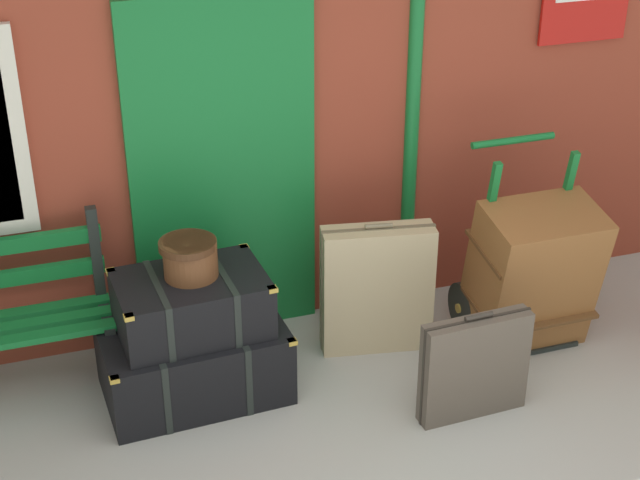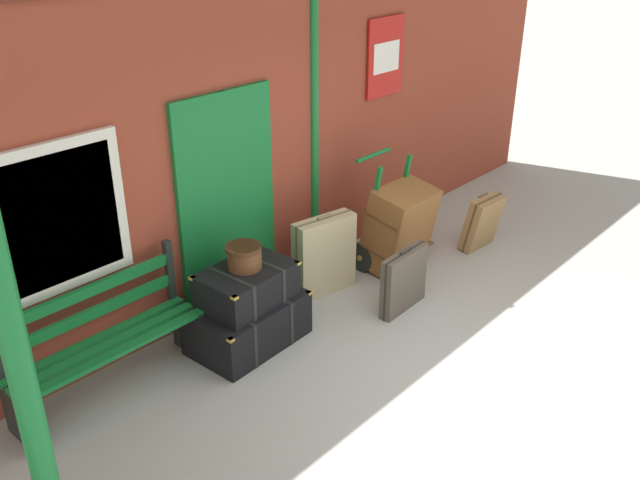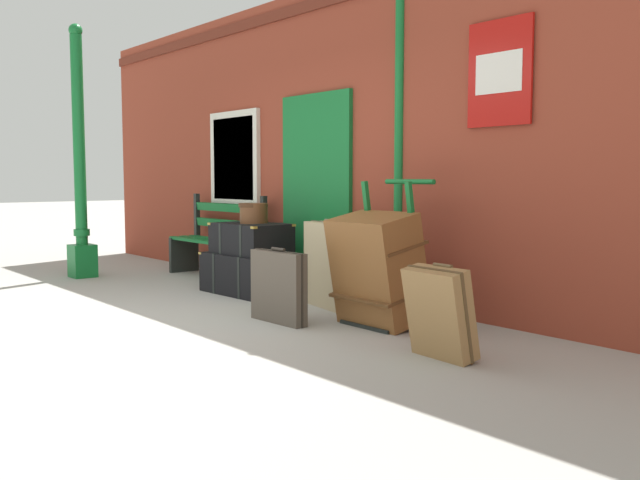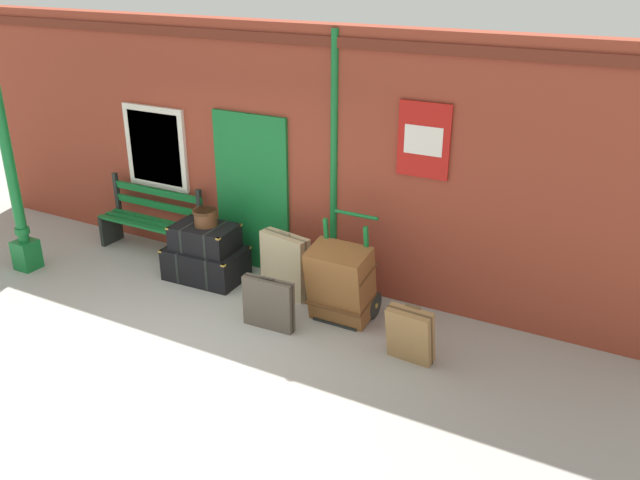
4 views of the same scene
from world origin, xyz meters
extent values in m
plane|color=#A3A099|center=(0.00, 0.00, 0.00)|extent=(60.00, 60.00, 0.00)
cube|color=brown|center=(0.00, 2.60, 1.60)|extent=(10.40, 0.30, 3.20)
cube|color=#146B2D|center=(-0.32, 2.43, 1.05)|extent=(1.10, 0.05, 2.10)
cube|color=#0C401B|center=(-0.32, 2.41, 1.05)|extent=(0.06, 0.02, 2.10)
cube|color=silver|center=(-1.89, 2.43, 1.45)|extent=(1.04, 0.06, 1.16)
cube|color=silver|center=(-1.89, 2.41, 1.45)|extent=(0.88, 0.02, 1.00)
cylinder|color=#146B2D|center=(0.88, 2.45, 1.60)|extent=(0.09, 0.09, 3.14)
cube|color=#B7140F|center=(1.99, 2.43, 2.05)|extent=(0.60, 0.02, 0.84)
cube|color=white|center=(1.99, 2.41, 2.05)|extent=(0.44, 0.01, 0.32)
cylinder|color=#146B2D|center=(-2.97, 0.90, 1.66)|extent=(0.14, 0.14, 2.52)
cube|color=#146B2D|center=(-1.86, 1.96, 0.45)|extent=(1.60, 0.09, 0.04)
cube|color=#146B2D|center=(-1.86, 2.10, 0.45)|extent=(1.60, 0.09, 0.04)
cube|color=#146B2D|center=(-1.86, 2.24, 0.45)|extent=(1.60, 0.09, 0.04)
cube|color=#146B2D|center=(-1.86, 2.30, 0.65)|extent=(1.60, 0.05, 0.10)
cube|color=#146B2D|center=(-1.86, 2.30, 0.85)|extent=(1.60, 0.05, 0.10)
cube|color=black|center=(-2.62, 2.10, 0.23)|extent=(0.06, 0.40, 0.45)
cube|color=black|center=(-1.10, 2.10, 0.23)|extent=(0.06, 0.40, 0.45)
cube|color=black|center=(-1.10, 2.30, 0.73)|extent=(0.06, 0.06, 0.56)
cube|color=black|center=(-0.67, 1.82, 0.21)|extent=(1.03, 0.68, 0.42)
cube|color=black|center=(-0.89, 1.81, 0.21)|extent=(0.07, 0.65, 0.43)
cube|color=black|center=(-0.44, 1.83, 0.21)|extent=(0.07, 0.65, 0.43)
cube|color=#B79338|center=(-1.14, 1.50, 0.41)|extent=(0.05, 0.05, 0.02)
cube|color=#B79338|center=(-0.18, 1.55, 0.41)|extent=(0.05, 0.05, 0.02)
cube|color=#B79338|center=(-1.16, 2.10, 0.41)|extent=(0.05, 0.05, 0.02)
cube|color=#B79338|center=(-0.20, 2.15, 0.41)|extent=(0.05, 0.05, 0.02)
cube|color=silver|center=(-0.65, 1.52, 0.21)|extent=(0.36, 0.01, 0.10)
cube|color=black|center=(-0.66, 1.82, 0.58)|extent=(0.83, 0.58, 0.32)
cube|color=black|center=(-0.84, 1.81, 0.58)|extent=(0.06, 0.55, 0.33)
cube|color=black|center=(-0.48, 1.83, 0.58)|extent=(0.06, 0.55, 0.33)
cube|color=#B79338|center=(-1.02, 1.55, 0.73)|extent=(0.05, 0.05, 0.02)
cube|color=#B79338|center=(-0.27, 1.59, 0.73)|extent=(0.05, 0.05, 0.02)
cube|color=#B79338|center=(-1.05, 2.05, 0.73)|extent=(0.05, 0.05, 0.02)
cube|color=#B79338|center=(-0.29, 2.09, 0.73)|extent=(0.05, 0.05, 0.02)
cylinder|color=brown|center=(-0.64, 1.85, 0.84)|extent=(0.29, 0.29, 0.21)
cylinder|color=#432715|center=(-0.65, 1.85, 0.93)|extent=(0.31, 0.31, 0.04)
cube|color=black|center=(1.37, 1.67, 0.01)|extent=(0.56, 0.28, 0.03)
cube|color=#146B2D|center=(1.12, 1.87, 0.60)|extent=(0.04, 0.23, 1.19)
cube|color=#146B2D|center=(1.62, 1.87, 0.60)|extent=(0.04, 0.23, 1.19)
cylinder|color=#146B2D|center=(1.37, 2.06, 1.18)|extent=(0.54, 0.04, 0.04)
cylinder|color=black|center=(1.05, 1.93, 0.16)|extent=(0.04, 0.32, 0.32)
cylinder|color=#B79338|center=(1.05, 1.93, 0.16)|extent=(0.07, 0.06, 0.06)
cylinder|color=black|center=(1.69, 1.93, 0.16)|extent=(0.04, 0.32, 0.32)
cylinder|color=#B79338|center=(1.69, 1.93, 0.16)|extent=(0.07, 0.06, 0.06)
cube|color=brown|center=(1.37, 1.69, 0.47)|extent=(0.68, 0.59, 0.94)
cube|color=brown|center=(1.37, 1.69, 0.28)|extent=(0.70, 0.46, 0.11)
cube|color=brown|center=(1.37, 1.69, 0.67)|extent=(0.70, 0.46, 0.11)
cube|color=olive|center=(2.38, 1.28, 0.32)|extent=(0.49, 0.31, 0.63)
cylinder|color=brown|center=(2.38, 1.30, 0.63)|extent=(0.16, 0.04, 0.03)
cube|color=brown|center=(2.38, 1.28, 0.32)|extent=(0.50, 0.18, 0.61)
cube|color=#51473D|center=(0.73, 1.16, 0.30)|extent=(0.62, 0.15, 0.60)
cylinder|color=#302A24|center=(0.73, 1.16, 0.62)|extent=(0.16, 0.03, 0.03)
cube|color=#2C2721|center=(0.73, 1.16, 0.30)|extent=(0.62, 0.04, 0.61)
cube|color=tan|center=(0.47, 1.94, 0.40)|extent=(0.69, 0.31, 0.80)
cylinder|color=#71644C|center=(0.47, 1.94, 0.82)|extent=(0.16, 0.06, 0.03)
cube|color=brown|center=(0.47, 1.94, 0.40)|extent=(0.67, 0.15, 0.81)
camera|label=1|loc=(-1.40, -2.60, 3.28)|focal=53.69mm
camera|label=2|loc=(-4.04, -2.09, 3.52)|focal=38.65mm
camera|label=3|loc=(5.40, -2.27, 1.22)|focal=39.04mm
camera|label=4|loc=(4.40, -4.34, 3.93)|focal=37.37mm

